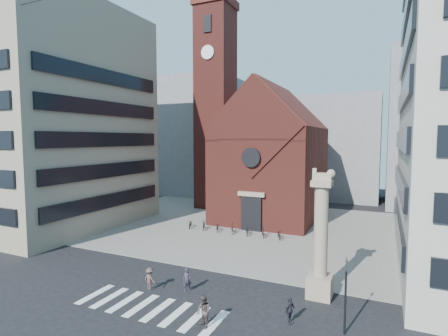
{
  "coord_description": "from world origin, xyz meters",
  "views": [
    {
      "loc": [
        13.65,
        -20.23,
        10.6
      ],
      "look_at": [
        0.63,
        8.0,
        7.99
      ],
      "focal_mm": 28.0,
      "sensor_mm": 36.0,
      "label": 1
    }
  ],
  "objects_px": {
    "traffic_light": "(346,293)",
    "lion_column": "(321,247)",
    "pedestrian_2": "(290,310)",
    "scooter_0": "(190,224)",
    "pedestrian_0": "(187,280)",
    "pedestrian_1": "(203,312)"
  },
  "relations": [
    {
      "from": "traffic_light",
      "to": "lion_column",
      "type": "bearing_deg",
      "value": 116.46
    },
    {
      "from": "pedestrian_2",
      "to": "scooter_0",
      "type": "relative_size",
      "value": 0.83
    },
    {
      "from": "lion_column",
      "to": "pedestrian_0",
      "type": "distance_m",
      "value": 9.42
    },
    {
      "from": "lion_column",
      "to": "scooter_0",
      "type": "distance_m",
      "value": 21.06
    },
    {
      "from": "pedestrian_0",
      "to": "pedestrian_1",
      "type": "xyz_separation_m",
      "value": [
        3.27,
        -3.7,
        0.1
      ]
    },
    {
      "from": "lion_column",
      "to": "pedestrian_0",
      "type": "relative_size",
      "value": 5.35
    },
    {
      "from": "pedestrian_0",
      "to": "pedestrian_2",
      "type": "distance_m",
      "value": 7.63
    },
    {
      "from": "pedestrian_2",
      "to": "scooter_0",
      "type": "distance_m",
      "value": 22.78
    },
    {
      "from": "pedestrian_1",
      "to": "traffic_light",
      "type": "bearing_deg",
      "value": 52.8
    },
    {
      "from": "pedestrian_1",
      "to": "pedestrian_2",
      "type": "distance_m",
      "value": 4.94
    },
    {
      "from": "lion_column",
      "to": "pedestrian_0",
      "type": "xyz_separation_m",
      "value": [
        -8.55,
        -2.93,
        -2.65
      ]
    },
    {
      "from": "lion_column",
      "to": "pedestrian_1",
      "type": "relative_size",
      "value": 4.75
    },
    {
      "from": "pedestrian_1",
      "to": "pedestrian_2",
      "type": "bearing_deg",
      "value": 63.08
    },
    {
      "from": "traffic_light",
      "to": "pedestrian_2",
      "type": "relative_size",
      "value": 2.78
    },
    {
      "from": "lion_column",
      "to": "pedestrian_2",
      "type": "height_order",
      "value": "lion_column"
    },
    {
      "from": "traffic_light",
      "to": "scooter_0",
      "type": "relative_size",
      "value": 2.31
    },
    {
      "from": "pedestrian_2",
      "to": "scooter_0",
      "type": "xyz_separation_m",
      "value": [
        -16.02,
        16.19,
        -0.23
      ]
    },
    {
      "from": "traffic_light",
      "to": "pedestrian_1",
      "type": "relative_size",
      "value": 2.35
    },
    {
      "from": "pedestrian_0",
      "to": "scooter_0",
      "type": "xyz_separation_m",
      "value": [
        -8.48,
        14.98,
        -0.27
      ]
    },
    {
      "from": "pedestrian_0",
      "to": "pedestrian_2",
      "type": "height_order",
      "value": "pedestrian_0"
    },
    {
      "from": "pedestrian_2",
      "to": "lion_column",
      "type": "bearing_deg",
      "value": 8.99
    },
    {
      "from": "traffic_light",
      "to": "pedestrian_1",
      "type": "bearing_deg",
      "value": -160.04
    }
  ]
}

